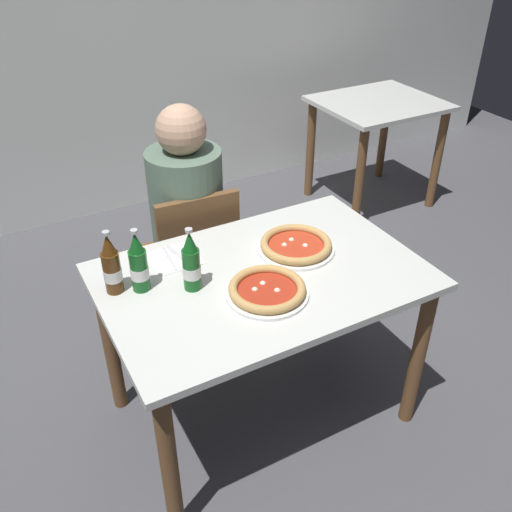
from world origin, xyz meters
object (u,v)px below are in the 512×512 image
(chair_behind_table, at_px, (194,257))
(napkin_with_cutlery, at_px, (175,258))
(pizza_margherita_near, at_px, (296,245))
(beer_bottle_left, at_px, (112,267))
(beer_bottle_right, at_px, (191,264))
(pizza_marinara_far, at_px, (267,290))
(dining_table_main, at_px, (262,298))
(dining_table_background, at_px, (376,123))
(beer_bottle_center, at_px, (139,265))
(diner_seated, at_px, (189,234))

(chair_behind_table, distance_m, napkin_with_cutlery, 0.50)
(pizza_margherita_near, relative_size, beer_bottle_left, 1.25)
(chair_behind_table, distance_m, beer_bottle_right, 0.71)
(pizza_marinara_far, bearing_deg, beer_bottle_right, 142.05)
(dining_table_main, relative_size, chair_behind_table, 1.41)
(dining_table_main, height_order, dining_table_background, same)
(pizza_marinara_far, height_order, beer_bottle_center, beer_bottle_center)
(napkin_with_cutlery, bearing_deg, dining_table_background, 30.38)
(dining_table_background, relative_size, beer_bottle_center, 3.24)
(beer_bottle_left, distance_m, beer_bottle_right, 0.28)
(dining_table_main, distance_m, diner_seated, 0.66)
(chair_behind_table, relative_size, pizza_margherita_near, 2.75)
(dining_table_background, bearing_deg, napkin_with_cutlery, -149.62)
(chair_behind_table, distance_m, pizza_marinara_far, 0.79)
(chair_behind_table, bearing_deg, beer_bottle_center, 54.49)
(dining_table_background, distance_m, pizza_margherita_near, 1.98)
(pizza_marinara_far, bearing_deg, chair_behind_table, 88.89)
(beer_bottle_right, bearing_deg, napkin_with_cutlery, 86.79)
(pizza_margherita_near, relative_size, pizza_marinara_far, 1.04)
(pizza_margherita_near, height_order, beer_bottle_left, beer_bottle_left)
(beer_bottle_left, bearing_deg, beer_bottle_center, -21.34)
(pizza_marinara_far, relative_size, beer_bottle_left, 1.20)
(chair_behind_table, relative_size, diner_seated, 0.70)
(dining_table_main, xyz_separation_m, napkin_with_cutlery, (-0.25, 0.25, 0.12))
(dining_table_main, height_order, beer_bottle_left, beer_bottle_left)
(dining_table_background, relative_size, beer_bottle_right, 3.24)
(pizza_margherita_near, height_order, beer_bottle_right, beer_bottle_right)
(dining_table_main, relative_size, diner_seated, 0.99)
(dining_table_main, height_order, diner_seated, diner_seated)
(beer_bottle_left, bearing_deg, dining_table_main, -17.44)
(beer_bottle_right, height_order, napkin_with_cutlery, beer_bottle_right)
(diner_seated, bearing_deg, beer_bottle_right, -110.71)
(dining_table_background, distance_m, napkin_with_cutlery, 2.25)
(beer_bottle_center, bearing_deg, dining_table_main, -16.63)
(beer_bottle_center, distance_m, beer_bottle_right, 0.18)
(dining_table_background, distance_m, beer_bottle_center, 2.47)
(beer_bottle_right, bearing_deg, diner_seated, 69.29)
(chair_behind_table, height_order, pizza_marinara_far, chair_behind_table)
(pizza_margherita_near, xyz_separation_m, beer_bottle_center, (-0.63, 0.05, 0.08))
(dining_table_background, bearing_deg, beer_bottle_center, -149.23)
(pizza_marinara_far, bearing_deg, dining_table_main, 68.06)
(pizza_margherita_near, distance_m, napkin_with_cutlery, 0.48)
(dining_table_main, distance_m, napkin_with_cutlery, 0.37)
(dining_table_main, xyz_separation_m, pizza_margherita_near, (0.20, 0.08, 0.14))
(dining_table_background, bearing_deg, diner_seated, -157.09)
(beer_bottle_left, distance_m, napkin_with_cutlery, 0.30)
(pizza_marinara_far, xyz_separation_m, beer_bottle_right, (-0.21, 0.17, 0.08))
(diner_seated, xyz_separation_m, pizza_marinara_far, (-0.02, -0.78, 0.19))
(pizza_marinara_far, relative_size, napkin_with_cutlery, 1.57)
(napkin_with_cutlery, bearing_deg, beer_bottle_center, -145.16)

